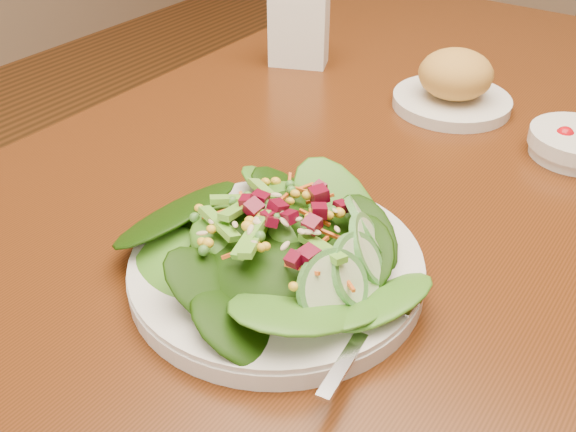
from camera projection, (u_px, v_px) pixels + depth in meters
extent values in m
cube|color=#4F230D|center=(409.00, 156.00, 0.90)|extent=(0.90, 1.40, 0.04)
cylinder|color=#4B2612|center=(370.00, 139.00, 1.72)|extent=(0.07, 0.07, 0.71)
cylinder|color=#4B2612|center=(572.00, 137.00, 2.10)|extent=(0.04, 0.04, 0.36)
cylinder|color=#4B2612|center=(542.00, 179.00, 1.88)|extent=(0.04, 0.04, 0.36)
cylinder|color=silver|center=(277.00, 269.00, 0.65)|extent=(0.30, 0.30, 0.02)
ellipsoid|color=black|center=(276.00, 244.00, 0.63)|extent=(0.20, 0.20, 0.04)
cube|color=silver|center=(373.00, 328.00, 0.56)|extent=(0.05, 0.18, 0.01)
cylinder|color=silver|center=(451.00, 102.00, 0.98)|extent=(0.18, 0.18, 0.02)
ellipsoid|color=#A6783A|center=(456.00, 74.00, 0.95)|extent=(0.11, 0.11, 0.07)
cylinder|color=silver|center=(576.00, 144.00, 0.85)|extent=(0.12, 0.12, 0.04)
sphere|color=#BE0710|center=(564.00, 136.00, 0.84)|extent=(0.02, 0.02, 0.02)
cube|color=white|center=(299.00, 28.00, 1.09)|extent=(0.11, 0.09, 0.13)
cube|color=white|center=(299.00, 23.00, 1.08)|extent=(0.09, 0.07, 0.11)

